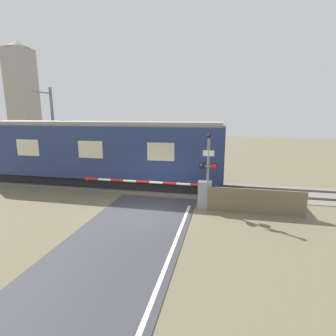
# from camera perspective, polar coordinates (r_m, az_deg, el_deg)

# --- Properties ---
(ground_plane) EXTENTS (80.00, 80.00, 0.00)m
(ground_plane) POSITION_cam_1_polar(r_m,az_deg,el_deg) (11.96, -4.45, -9.29)
(ground_plane) COLOR #6B6047
(track_bed) EXTENTS (36.00, 3.20, 0.13)m
(track_bed) POSITION_cam_1_polar(r_m,az_deg,el_deg) (15.61, -0.27, -4.09)
(track_bed) COLOR slate
(track_bed) RESTS_ON ground_plane
(train) EXTENTS (14.69, 2.81, 3.83)m
(train) POSITION_cam_1_polar(r_m,az_deg,el_deg) (16.55, -14.16, 3.33)
(train) COLOR black
(train) RESTS_ON ground_plane
(crossing_barrier) EXTENTS (6.33, 0.44, 1.28)m
(crossing_barrier) POSITION_cam_1_polar(r_m,az_deg,el_deg) (12.23, 5.54, -5.26)
(crossing_barrier) COLOR gray
(crossing_barrier) RESTS_ON ground_plane
(signal_post) EXTENTS (0.81, 0.26, 3.43)m
(signal_post) POSITION_cam_1_polar(r_m,az_deg,el_deg) (11.74, 8.72, 0.09)
(signal_post) COLOR gray
(signal_post) RESTS_ON ground_plane
(catenary_pole) EXTENTS (0.20, 1.90, 6.06)m
(catenary_pole) POSITION_cam_1_polar(r_m,az_deg,el_deg) (20.49, -23.72, 7.68)
(catenary_pole) COLOR slate
(catenary_pole) RESTS_ON ground_plane
(distant_building) EXTENTS (3.02, 3.02, 12.74)m
(distant_building) POSITION_cam_1_polar(r_m,az_deg,el_deg) (38.06, -29.07, 13.59)
(distant_building) COLOR #9E998E
(distant_building) RESTS_ON ground_plane
(roadside_fence) EXTENTS (4.13, 0.06, 1.10)m
(roadside_fence) POSITION_cam_1_polar(r_m,az_deg,el_deg) (12.07, 18.48, -6.93)
(roadside_fence) COLOR #726047
(roadside_fence) RESTS_ON ground_plane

